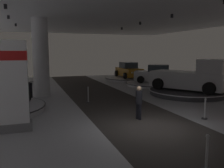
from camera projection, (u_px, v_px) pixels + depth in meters
ground at (152, 128)px, 9.94m from camera, size 24.00×44.00×0.06m
column_left at (41, 58)px, 16.48m from camera, size 1.11×1.11×5.50m
brand_sign_pylon at (14, 85)px, 9.25m from camera, size 1.28×0.68×3.62m
display_platform_mid_right at (187, 92)px, 17.49m from camera, size 5.68×5.68×0.36m
pickup_truck_mid_right at (192, 78)px, 17.14m from camera, size 4.65×5.60×2.30m
display_platform_far_right at (157, 83)px, 22.54m from camera, size 5.97×5.97×0.25m
display_car_far_right at (157, 74)px, 22.42m from camera, size 4.51×3.78×1.71m
display_platform_deep_left at (6, 82)px, 23.25m from camera, size 5.94×5.94×0.36m
display_car_deep_left at (5, 73)px, 23.15m from camera, size 4.13×4.34×1.71m
display_platform_deep_right at (129, 78)px, 26.69m from camera, size 5.43×5.43×0.29m
display_car_deep_right at (129, 71)px, 26.60m from camera, size 2.31×4.28×1.71m
visitor_walking_near at (139, 101)px, 10.95m from camera, size 0.32×0.32×1.59m
stanchion_a at (205, 111)px, 11.10m from camera, size 0.28×0.28×1.01m
stanchion_b at (88, 97)px, 14.71m from camera, size 0.28×0.28×1.01m
stanchion_c at (207, 157)px, 6.27m from camera, size 0.28×0.28×1.01m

